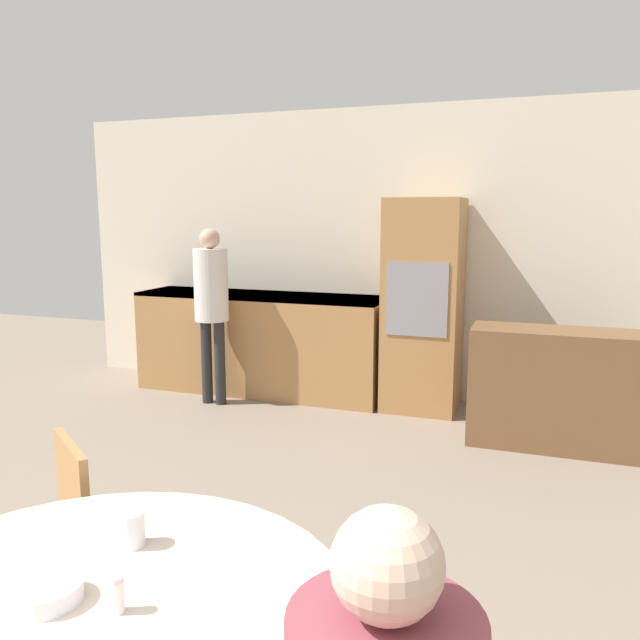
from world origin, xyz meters
The scene contains 9 objects.
wall_back centered at (0.00, 5.57, 1.30)m, with size 6.74×0.05×2.60m.
kitchen_counter centered at (-1.35, 5.23, 0.48)m, with size 2.34×0.60×0.93m.
oven_unit centered at (0.17, 5.24, 0.90)m, with size 0.62×0.59×1.79m.
sideboard centered at (1.24, 4.64, 0.43)m, with size 1.20×0.45×0.86m.
chair_far_left centered at (-0.49, 1.61, 0.49)m, with size 0.56×0.56×0.86m.
person_standing centered at (-1.59, 4.74, 0.96)m, with size 0.29×0.29×1.54m.
cup centered at (0.10, 1.31, 0.83)m, with size 0.07×0.07×0.10m.
bowl_near centered at (0.07, 1.04, 0.80)m, with size 0.16×0.16×0.04m.
salt_shaker centered at (0.25, 1.06, 0.82)m, with size 0.03×0.03×0.09m.
Camera 1 is at (1.10, 0.02, 1.66)m, focal length 35.00 mm.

